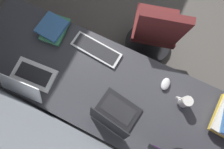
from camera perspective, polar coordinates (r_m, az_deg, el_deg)
The scene contains 9 objects.
desk at distance 1.47m, azimuth -0.86°, elevation -4.56°, with size 2.36×0.74×0.73m.
drawer_pedestal at distance 1.84m, azimuth -9.73°, elevation -2.95°, with size 0.40×0.51×0.69m.
laptop_leftmost at distance 1.34m, azimuth 0.80°, elevation -12.64°, with size 0.34×0.30×0.21m.
laptop_left at distance 1.52m, azimuth -24.80°, elevation -1.46°, with size 0.36×0.30×0.18m.
keyboard_main at distance 1.51m, azimuth -4.98°, elevation 7.88°, with size 0.43×0.17×0.02m.
mouse_main at distance 1.46m, azimuth 16.50°, elevation -2.88°, with size 0.06×0.10×0.03m, color silver.
book_stack_far at distance 1.62m, azimuth -17.90°, elevation 13.46°, with size 0.23×0.28×0.08m.
coffee_mug at distance 1.45m, azimuth 22.04°, elevation -7.92°, with size 0.12×0.08×0.11m.
office_chair at distance 1.94m, azimuth 13.16°, elevation 12.86°, with size 0.56×0.60×0.97m.
Camera 1 is at (0.01, 1.89, 2.12)m, focal length 29.03 mm.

